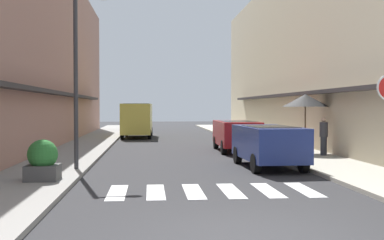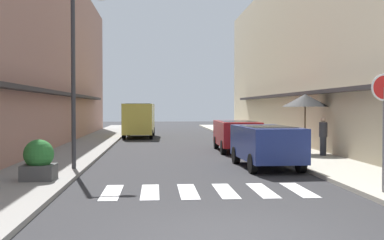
{
  "view_description": "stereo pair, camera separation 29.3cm",
  "coord_description": "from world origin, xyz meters",
  "views": [
    {
      "loc": [
        -1.57,
        -7.66,
        2.13
      ],
      "look_at": [
        0.45,
        15.13,
        1.51
      ],
      "focal_mm": 44.77,
      "sensor_mm": 36.0,
      "label": 1
    },
    {
      "loc": [
        -1.28,
        -7.69,
        2.13
      ],
      "look_at": [
        0.45,
        15.13,
        1.51
      ],
      "focal_mm": 44.77,
      "sensor_mm": 36.0,
      "label": 2
    }
  ],
  "objects": [
    {
      "name": "sidewalk_left",
      "position": [
        -4.92,
        16.75,
        0.06
      ],
      "size": [
        2.61,
        58.64,
        0.12
      ],
      "primitive_type": "cube",
      "color": "gray",
      "rests_on": "ground_plane"
    },
    {
      "name": "cafe_umbrella",
      "position": [
        5.26,
        12.85,
        2.4
      ],
      "size": [
        2.02,
        2.02,
        2.58
      ],
      "color": "#262626",
      "rests_on": "sidewalk_right"
    },
    {
      "name": "crosswalk",
      "position": [
        -0.0,
        4.26,
        0.01
      ],
      "size": [
        5.2,
        2.2,
        0.01
      ],
      "color": "silver",
      "rests_on": "ground_plane"
    },
    {
      "name": "parked_car_near",
      "position": [
        2.57,
        8.71,
        0.92
      ],
      "size": [
        1.92,
        4.15,
        1.47
      ],
      "color": "navy",
      "rests_on": "ground_plane"
    },
    {
      "name": "ground_plane",
      "position": [
        0.0,
        16.75,
        0.0
      ],
      "size": [
        92.14,
        92.14,
        0.0
      ],
      "primitive_type": "plane",
      "color": "#2B2B2D"
    },
    {
      "name": "street_lamp",
      "position": [
        -3.78,
        8.16,
        3.65
      ],
      "size": [
        1.19,
        0.28,
        5.84
      ],
      "color": "#38383D",
      "rests_on": "sidewalk_left"
    },
    {
      "name": "planter_corner",
      "position": [
        -4.51,
        5.76,
        0.65
      ],
      "size": [
        0.87,
        0.87,
        1.12
      ],
      "color": "#4C4C4C",
      "rests_on": "sidewalk_left"
    },
    {
      "name": "delivery_van",
      "position": [
        -2.42,
        25.75,
        1.41
      ],
      "size": [
        2.13,
        5.45,
        2.37
      ],
      "color": "#D8CC4C",
      "rests_on": "ground_plane"
    },
    {
      "name": "building_row_left",
      "position": [
        -8.73,
        17.85,
        5.17
      ],
      "size": [
        5.5,
        39.7,
        10.34
      ],
      "color": "#A87A6B",
      "rests_on": "ground_plane"
    },
    {
      "name": "round_street_sign",
      "position": [
        4.08,
        3.17,
        2.26
      ],
      "size": [
        0.65,
        0.07,
        2.8
      ],
      "color": "slate",
      "rests_on": "sidewalk_right"
    },
    {
      "name": "parked_car_mid",
      "position": [
        2.57,
        14.95,
        0.92
      ],
      "size": [
        1.88,
        4.5,
        1.47
      ],
      "color": "maroon",
      "rests_on": "ground_plane"
    },
    {
      "name": "sidewalk_right",
      "position": [
        4.92,
        16.75,
        0.06
      ],
      "size": [
        2.61,
        58.64,
        0.12
      ],
      "primitive_type": "cube",
      "color": "#ADA899",
      "rests_on": "ground_plane"
    },
    {
      "name": "pedestrian_walking_near",
      "position": [
        5.64,
        11.61,
        0.95
      ],
      "size": [
        0.34,
        0.34,
        1.59
      ],
      "rotation": [
        0.0,
        0.0,
        0.6
      ],
      "color": "#282B33",
      "rests_on": "sidewalk_right"
    },
    {
      "name": "building_row_right",
      "position": [
        8.73,
        17.85,
        5.16
      ],
      "size": [
        5.5,
        39.7,
        10.33
      ],
      "color": "beige",
      "rests_on": "ground_plane"
    }
  ]
}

